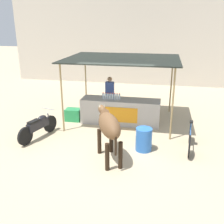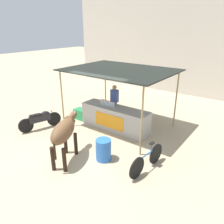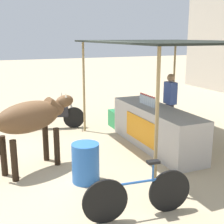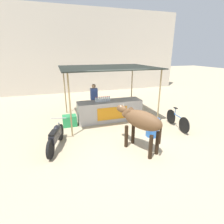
{
  "view_description": "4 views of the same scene",
  "coord_description": "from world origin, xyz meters",
  "px_view_note": "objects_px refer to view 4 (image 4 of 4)",
  "views": [
    {
      "loc": [
        1.54,
        -7.21,
        3.81
      ],
      "look_at": [
        -0.06,
        0.83,
        0.92
      ],
      "focal_mm": 42.0,
      "sensor_mm": 36.0,
      "label": 1
    },
    {
      "loc": [
        4.94,
        -4.6,
        4.06
      ],
      "look_at": [
        0.42,
        1.44,
        1.09
      ],
      "focal_mm": 35.0,
      "sensor_mm": 36.0,
      "label": 2
    },
    {
      "loc": [
        6.07,
        -1.51,
        2.58
      ],
      "look_at": [
        0.1,
        1.04,
        0.99
      ],
      "focal_mm": 50.0,
      "sensor_mm": 36.0,
      "label": 3
    },
    {
      "loc": [
        -2.32,
        -5.27,
        3.11
      ],
      "look_at": [
        -0.3,
        0.93,
        0.86
      ],
      "focal_mm": 28.0,
      "sensor_mm": 36.0,
      "label": 4
    }
  ],
  "objects_px": {
    "stall_counter": "(110,111)",
    "cooler_box": "(70,121)",
    "vendor_behind_counter": "(94,100)",
    "water_barrel": "(153,127)",
    "motorcycle_parked": "(56,136)",
    "bicycle_leaning": "(177,120)",
    "cow": "(141,121)"
  },
  "relations": [
    {
      "from": "stall_counter",
      "to": "cooler_box",
      "type": "bearing_deg",
      "value": -177.05
    },
    {
      "from": "vendor_behind_counter",
      "to": "water_barrel",
      "type": "distance_m",
      "value": 3.33
    },
    {
      "from": "motorcycle_parked",
      "to": "bicycle_leaning",
      "type": "distance_m",
      "value": 4.96
    },
    {
      "from": "cow",
      "to": "vendor_behind_counter",
      "type": "bearing_deg",
      "value": 101.23
    },
    {
      "from": "stall_counter",
      "to": "motorcycle_parked",
      "type": "xyz_separation_m",
      "value": [
        -2.49,
        -1.87,
        -0.05
      ]
    },
    {
      "from": "water_barrel",
      "to": "motorcycle_parked",
      "type": "distance_m",
      "value": 3.57
    },
    {
      "from": "vendor_behind_counter",
      "to": "cooler_box",
      "type": "bearing_deg",
      "value": -147.04
    },
    {
      "from": "vendor_behind_counter",
      "to": "stall_counter",
      "type": "bearing_deg",
      "value": -52.67
    },
    {
      "from": "motorcycle_parked",
      "to": "vendor_behind_counter",
      "type": "bearing_deg",
      "value": 53.86
    },
    {
      "from": "cooler_box",
      "to": "water_barrel",
      "type": "relative_size",
      "value": 0.83
    },
    {
      "from": "cooler_box",
      "to": "water_barrel",
      "type": "height_order",
      "value": "water_barrel"
    },
    {
      "from": "cooler_box",
      "to": "cow",
      "type": "distance_m",
      "value": 3.51
    },
    {
      "from": "water_barrel",
      "to": "cow",
      "type": "distance_m",
      "value": 1.38
    },
    {
      "from": "cow",
      "to": "cooler_box",
      "type": "bearing_deg",
      "value": 126.33
    },
    {
      "from": "stall_counter",
      "to": "motorcycle_parked",
      "type": "relative_size",
      "value": 1.72
    },
    {
      "from": "stall_counter",
      "to": "vendor_behind_counter",
      "type": "xyz_separation_m",
      "value": [
        -0.57,
        0.75,
        0.37
      ]
    },
    {
      "from": "stall_counter",
      "to": "cow",
      "type": "relative_size",
      "value": 1.67
    },
    {
      "from": "stall_counter",
      "to": "bicycle_leaning",
      "type": "height_order",
      "value": "stall_counter"
    },
    {
      "from": "stall_counter",
      "to": "cow",
      "type": "height_order",
      "value": "cow"
    },
    {
      "from": "bicycle_leaning",
      "to": "cooler_box",
      "type": "bearing_deg",
      "value": 159.2
    },
    {
      "from": "vendor_behind_counter",
      "to": "cooler_box",
      "type": "distance_m",
      "value": 1.68
    },
    {
      "from": "cooler_box",
      "to": "motorcycle_parked",
      "type": "bearing_deg",
      "value": -108.86
    },
    {
      "from": "cow",
      "to": "motorcycle_parked",
      "type": "distance_m",
      "value": 2.87
    },
    {
      "from": "water_barrel",
      "to": "motorcycle_parked",
      "type": "height_order",
      "value": "motorcycle_parked"
    },
    {
      "from": "vendor_behind_counter",
      "to": "cooler_box",
      "type": "xyz_separation_m",
      "value": [
        -1.31,
        -0.85,
        -0.61
      ]
    },
    {
      "from": "cooler_box",
      "to": "bicycle_leaning",
      "type": "bearing_deg",
      "value": -20.8
    },
    {
      "from": "motorcycle_parked",
      "to": "cow",
      "type": "bearing_deg",
      "value": -20.42
    },
    {
      "from": "water_barrel",
      "to": "bicycle_leaning",
      "type": "bearing_deg",
      "value": 13.94
    },
    {
      "from": "bicycle_leaning",
      "to": "stall_counter",
      "type": "bearing_deg",
      "value": 144.63
    },
    {
      "from": "cooler_box",
      "to": "cow",
      "type": "xyz_separation_m",
      "value": [
        2.03,
        -2.75,
        0.79
      ]
    },
    {
      "from": "water_barrel",
      "to": "bicycle_leaning",
      "type": "relative_size",
      "value": 0.44
    },
    {
      "from": "stall_counter",
      "to": "vendor_behind_counter",
      "type": "bearing_deg",
      "value": 127.33
    }
  ]
}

